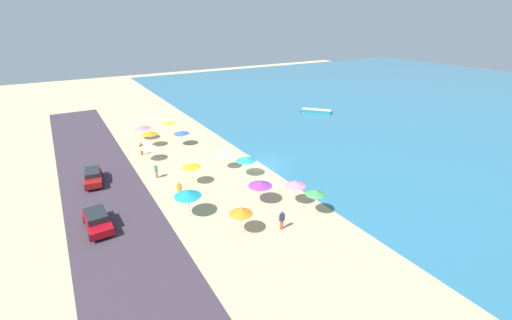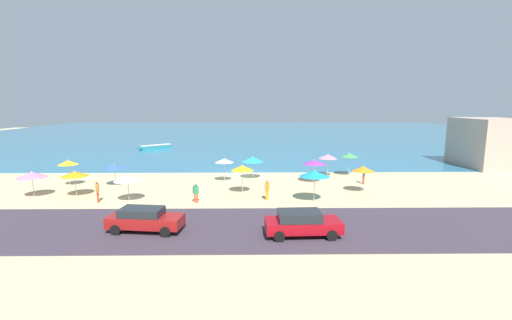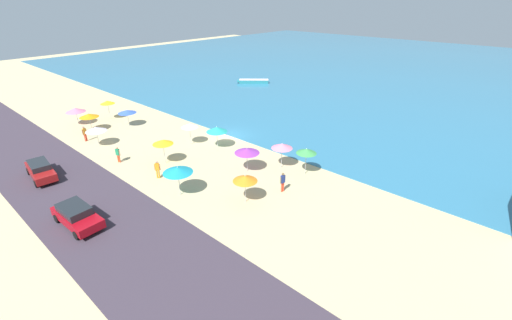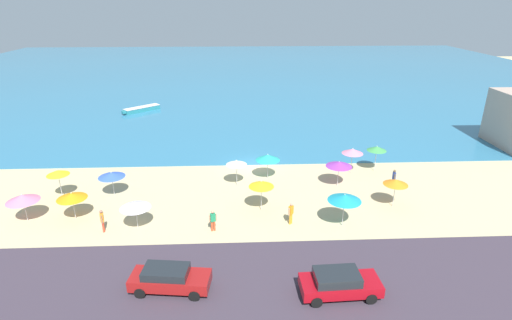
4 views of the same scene
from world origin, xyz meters
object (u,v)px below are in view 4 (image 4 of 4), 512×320
object	(u,v)px
beach_umbrella_8	(58,173)
bather_1	(394,178)
bather_0	(291,212)
bather_2	(102,220)
beach_umbrella_11	(135,205)
beach_umbrella_1	(72,196)
beach_umbrella_3	(111,175)
beach_umbrella_6	(268,157)
bather_3	(213,220)
skiff_nearshore	(142,109)
beach_umbrella_9	(345,198)
parked_car_0	(339,283)
beach_umbrella_10	(396,182)
beach_umbrella_2	(22,198)
beach_umbrella_0	(261,184)
beach_umbrella_5	(339,164)
parked_car_1	(169,278)
beach_umbrella_7	(236,163)
beach_umbrella_12	(377,149)
beach_umbrella_4	(353,151)

from	to	relation	value
beach_umbrella_8	bather_1	world-z (taller)	beach_umbrella_8
bather_0	bather_2	world-z (taller)	bather_2
beach_umbrella_11	beach_umbrella_1	bearing A→B (deg)	162.97
beach_umbrella_3	beach_umbrella_6	world-z (taller)	beach_umbrella_6
bather_0	beach_umbrella_8	bearing A→B (deg)	164.89
bather_3	skiff_nearshore	size ratio (longest dim) A/B	0.33
beach_umbrella_9	parked_car_0	xyz separation A→B (m)	(-2.08, -7.48, -1.46)
beach_umbrella_11	bather_2	bearing A→B (deg)	-170.95
beach_umbrella_10	bather_3	distance (m)	14.80
beach_umbrella_9	beach_umbrella_2	bearing A→B (deg)	175.72
beach_umbrella_8	skiff_nearshore	bearing A→B (deg)	88.89
bather_0	parked_car_0	distance (m)	8.10
beach_umbrella_0	beach_umbrella_8	bearing A→B (deg)	170.18
beach_umbrella_5	beach_umbrella_9	size ratio (longest dim) A/B	0.90
beach_umbrella_9	parked_car_0	size ratio (longest dim) A/B	0.57
beach_umbrella_8	skiff_nearshore	world-z (taller)	beach_umbrella_8
beach_umbrella_5	bather_0	size ratio (longest dim) A/B	1.36
beach_umbrella_9	beach_umbrella_11	xyz separation A→B (m)	(-15.15, 0.33, -0.39)
beach_umbrella_2	beach_umbrella_9	world-z (taller)	beach_umbrella_9
beach_umbrella_1	bather_1	world-z (taller)	beach_umbrella_1
parked_car_1	beach_umbrella_7	bearing A→B (deg)	74.61
beach_umbrella_12	beach_umbrella_2	bearing A→B (deg)	-164.40
beach_umbrella_1	beach_umbrella_10	world-z (taller)	beach_umbrella_10
bather_0	bather_1	world-z (taller)	bather_1
bather_2	bather_0	bearing A→B (deg)	1.99
bather_1	skiff_nearshore	world-z (taller)	bather_1
beach_umbrella_0	beach_umbrella_1	bearing A→B (deg)	-177.06
bather_1	beach_umbrella_0	bearing A→B (deg)	-163.78
beach_umbrella_6	beach_umbrella_12	xyz separation A→B (m)	(10.63, 1.27, 0.23)
beach_umbrella_5	bather_0	xyz separation A→B (m)	(-5.07, -6.44, -1.11)
beach_umbrella_2	beach_umbrella_9	bearing A→B (deg)	-4.28
beach_umbrella_3	beach_umbrella_8	size ratio (longest dim) A/B	0.86
beach_umbrella_11	bather_1	distance (m)	22.01
bather_2	parked_car_1	bearing A→B (deg)	-48.58
beach_umbrella_5	beach_umbrella_7	bearing A→B (deg)	176.73
beach_umbrella_3	beach_umbrella_9	distance (m)	19.34
beach_umbrella_0	bather_1	bearing A→B (deg)	16.22
beach_umbrella_0	beach_umbrella_3	bearing A→B (deg)	165.52
beach_umbrella_8	beach_umbrella_10	bearing A→B (deg)	-5.64
bather_1	skiff_nearshore	distance (m)	39.38
beach_umbrella_3	beach_umbrella_11	xyz separation A→B (m)	(3.28, -5.53, 0.04)
beach_umbrella_7	beach_umbrella_9	xyz separation A→B (m)	(7.85, -7.38, 0.12)
bather_1	parked_car_0	bearing A→B (deg)	-120.95
beach_umbrella_8	bather_2	bearing A→B (deg)	-47.11
beach_umbrella_9	beach_umbrella_11	world-z (taller)	beach_umbrella_9
bather_0	parked_car_1	xyz separation A→B (m)	(-7.90, -7.05, -0.13)
beach_umbrella_4	beach_umbrella_5	world-z (taller)	beach_umbrella_4
beach_umbrella_10	skiff_nearshore	distance (m)	40.98
beach_umbrella_9	bather_3	bearing A→B (deg)	-178.19
beach_umbrella_7	bather_3	xyz separation A→B (m)	(-1.71, -7.68, -1.26)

